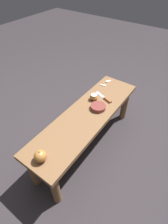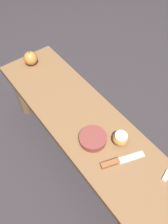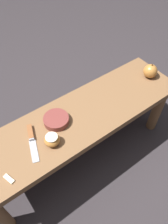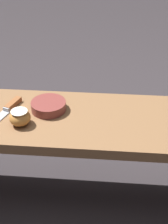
{
  "view_description": "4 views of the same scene",
  "coord_description": "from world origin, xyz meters",
  "px_view_note": "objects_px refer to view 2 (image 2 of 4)",
  "views": [
    {
      "loc": [
        0.89,
        0.61,
        1.48
      ],
      "look_at": [
        0.02,
        -0.02,
        0.46
      ],
      "focal_mm": 28.0,
      "sensor_mm": 36.0,
      "label": 1
    },
    {
      "loc": [
        -0.5,
        0.38,
        1.36
      ],
      "look_at": [
        0.02,
        -0.02,
        0.46
      ],
      "focal_mm": 35.0,
      "sensor_mm": 36.0,
      "label": 2
    },
    {
      "loc": [
        -0.42,
        -0.61,
        1.35
      ],
      "look_at": [
        0.02,
        -0.02,
        0.46
      ],
      "focal_mm": 35.0,
      "sensor_mm": 36.0,
      "label": 3
    },
    {
      "loc": [
        0.1,
        -0.94,
        1.1
      ],
      "look_at": [
        0.02,
        -0.02,
        0.46
      ],
      "focal_mm": 50.0,
      "sensor_mm": 36.0,
      "label": 4
    }
  ],
  "objects_px": {
    "apple_cut": "(121,138)",
    "bowl": "(93,138)",
    "knife": "(116,162)",
    "apple_whole": "(31,58)",
    "wooden_bench": "(84,128)"
  },
  "relations": [
    {
      "from": "bowl",
      "to": "apple_whole",
      "type": "bearing_deg",
      "value": -3.29
    },
    {
      "from": "knife",
      "to": "apple_cut",
      "type": "distance_m",
      "value": 0.11
    },
    {
      "from": "apple_cut",
      "to": "bowl",
      "type": "relative_size",
      "value": 0.57
    },
    {
      "from": "wooden_bench",
      "to": "bowl",
      "type": "bearing_deg",
      "value": 162.08
    },
    {
      "from": "knife",
      "to": "apple_cut",
      "type": "bearing_deg",
      "value": 57.78
    },
    {
      "from": "wooden_bench",
      "to": "apple_whole",
      "type": "bearing_deg",
      "value": 0.07
    },
    {
      "from": "wooden_bench",
      "to": "knife",
      "type": "height_order",
      "value": "knife"
    },
    {
      "from": "knife",
      "to": "bowl",
      "type": "distance_m",
      "value": 0.15
    },
    {
      "from": "knife",
      "to": "apple_whole",
      "type": "height_order",
      "value": "apple_whole"
    },
    {
      "from": "apple_cut",
      "to": "bowl",
      "type": "bearing_deg",
      "value": 49.85
    },
    {
      "from": "knife",
      "to": "apple_whole",
      "type": "bearing_deg",
      "value": 107.38
    },
    {
      "from": "apple_whole",
      "to": "bowl",
      "type": "xyz_separation_m",
      "value": [
        -0.66,
        0.04,
        -0.03
      ]
    },
    {
      "from": "knife",
      "to": "apple_cut",
      "type": "xyz_separation_m",
      "value": [
        0.07,
        -0.09,
        0.02
      ]
    },
    {
      "from": "wooden_bench",
      "to": "apple_cut",
      "type": "height_order",
      "value": "apple_cut"
    },
    {
      "from": "wooden_bench",
      "to": "knife",
      "type": "xyz_separation_m",
      "value": [
        -0.27,
        0.03,
        0.09
      ]
    }
  ]
}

